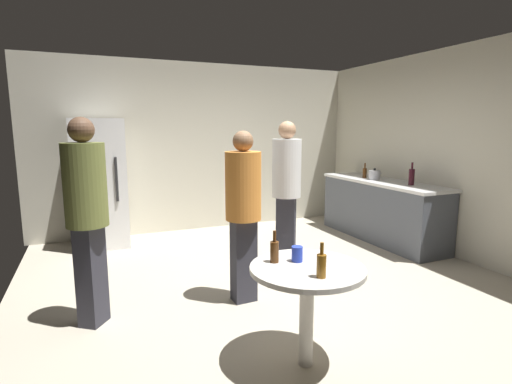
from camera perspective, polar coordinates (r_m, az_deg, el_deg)
name	(u,v)px	position (r m, az deg, el deg)	size (l,w,h in m)	color
ground_plane	(268,287)	(4.44, 1.81, -13.61)	(5.20, 5.20, 0.10)	#B2A893
wall_back	(202,148)	(6.58, -7.83, 6.38)	(5.32, 0.06, 2.70)	beige
wall_side_right	(453,153)	(5.73, 26.64, 5.05)	(0.06, 5.20, 2.70)	beige
refrigerator	(100,183)	(5.96, -21.69, 1.15)	(0.70, 0.68, 1.80)	white
kitchen_counter	(381,210)	(6.22, 17.68, -2.50)	(0.64, 2.20, 0.90)	#4C515B
kettle	(375,175)	(6.21, 16.78, 2.39)	(0.24, 0.17, 0.18)	#B2B2B7
wine_bottle_on_counter	(412,176)	(5.79, 21.59, 2.12)	(0.08, 0.08, 0.31)	#3F141E
beer_bottle_on_counter	(365,172)	(6.39, 15.45, 2.74)	(0.06, 0.06, 0.23)	#593314
foreground_table	(307,281)	(2.82, 7.41, -12.63)	(0.80, 0.80, 0.73)	beige
beer_bottle_amber	(321,265)	(2.57, 9.45, -10.36)	(0.06, 0.06, 0.23)	#8C5919
beer_bottle_brown	(274,251)	(2.82, 2.69, -8.50)	(0.06, 0.06, 0.23)	#593314
plastic_cup_blue	(297,254)	(2.85, 5.97, -8.90)	(0.08, 0.08, 0.11)	blue
person_in_olive_shirt	(87,206)	(3.55, -23.32, -1.88)	(0.47, 0.47, 1.77)	#2D2D38
person_in_white_shirt	(286,183)	(4.67, 4.43, 1.30)	(0.48, 0.48, 1.75)	#2D2D38
person_in_orange_shirt	(243,204)	(3.73, -1.85, -1.72)	(0.36, 0.36, 1.65)	#2D2D38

